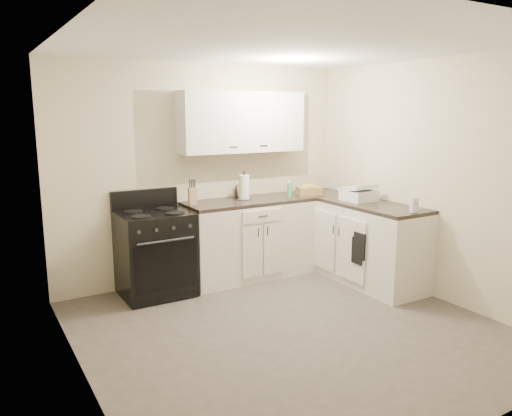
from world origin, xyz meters
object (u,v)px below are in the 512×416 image
paper_towel (244,187)px  knife_block (193,196)px  stove (155,254)px  countertop_grill (359,196)px  wicker_basket (309,191)px

paper_towel → knife_block: bearing=180.0°
stove → knife_block: (0.48, 0.07, 0.58)m
paper_towel → stove: bearing=-176.2°
paper_towel → countertop_grill: bearing=-34.6°
stove → countertop_grill: countertop_grill is taller
knife_block → paper_towel: paper_towel is taller
wicker_basket → paper_towel: bearing=173.1°
knife_block → wicker_basket: 1.54m
wicker_basket → countertop_grill: 0.69m
stove → paper_towel: bearing=3.8°
knife_block → paper_towel: bearing=8.8°
stove → knife_block: size_ratio=4.71×
countertop_grill → stove: bearing=159.8°
knife_block → paper_towel: (0.66, -0.00, 0.05)m
stove → wicker_basket: wicker_basket is taller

